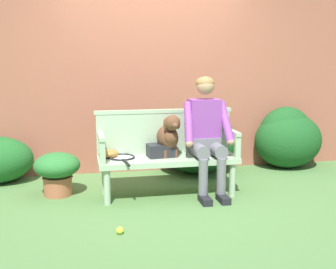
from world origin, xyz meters
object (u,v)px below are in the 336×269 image
person_seated (206,131)px  tennis_ball (120,230)px  tennis_racket (122,158)px  baseball_glove (108,154)px  sports_bag (160,150)px  potted_plant (57,170)px  dog_on_bench (169,135)px  garden_bench (168,162)px

person_seated → tennis_ball: (-1.05, -0.97, -0.68)m
tennis_racket → baseball_glove: 0.16m
tennis_racket → sports_bag: (0.42, 0.01, 0.06)m
baseball_glove → potted_plant: bearing=154.9°
baseball_glove → tennis_ball: baseball_glove is taller
tennis_racket → baseball_glove: baseball_glove is taller
tennis_racket → potted_plant: size_ratio=1.13×
person_seated → dog_on_bench: 0.42m
garden_bench → person_seated: bearing=-1.4°
person_seated → sports_bag: bearing=175.5°
garden_bench → potted_plant: size_ratio=3.01×
tennis_ball → baseball_glove: bearing=90.8°
dog_on_bench → tennis_racket: size_ratio=0.84×
dog_on_bench → tennis_ball: (-0.64, -1.00, -0.64)m
person_seated → tennis_ball: person_seated is taller
person_seated → dog_on_bench: bearing=175.9°
dog_on_bench → potted_plant: bearing=169.1°
garden_bench → dog_on_bench: size_ratio=3.18×
tennis_racket → baseball_glove: (-0.14, 0.07, 0.04)m
baseball_glove → tennis_ball: size_ratio=3.33×
tennis_racket → potted_plant: bearing=161.9°
baseball_glove → tennis_racket: bearing=-33.8°
garden_bench → tennis_racket: 0.51m
potted_plant → baseball_glove: bearing=-16.2°
garden_bench → tennis_racket: size_ratio=2.67×
person_seated → tennis_ball: bearing=-137.4°
sports_bag → garden_bench: bearing=-20.6°
baseball_glove → potted_plant: 0.61m
tennis_ball → garden_bench: bearing=57.4°
dog_on_bench → sports_bag: size_ratio=1.71×
person_seated → sports_bag: person_seated is taller
dog_on_bench → garden_bench: bearing=-120.4°
garden_bench → potted_plant: 1.23m
garden_bench → dog_on_bench: dog_on_bench is taller
tennis_ball → person_seated: bearing=42.6°
sports_bag → potted_plant: 1.16m
dog_on_bench → tennis_ball: size_ratio=7.26×
tennis_racket → sports_bag: sports_bag is taller
person_seated → tennis_ball: 1.58m
garden_bench → dog_on_bench: (0.01, 0.02, 0.30)m
dog_on_bench → baseball_glove: bearing=173.8°
tennis_ball → potted_plant: 1.38m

